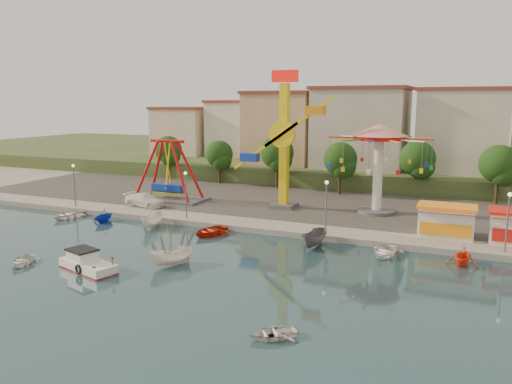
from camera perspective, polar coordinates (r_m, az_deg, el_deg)
The scene contains 35 objects.
ground at distance 41.84m, azimuth -7.81°, elevation -8.57°, with size 200.00×200.00×0.00m, color #15313B.
quay_deck at distance 98.83m, azimuth 11.16°, elevation 2.47°, with size 200.00×100.00×0.60m, color #9E998E.
asphalt_pad at distance 68.25m, azimuth 5.33°, elevation -0.59°, with size 90.00×28.00×0.01m, color #4C4944.
hill_terrace at distance 103.53m, azimuth 11.78°, elevation 3.47°, with size 200.00×60.00×3.00m, color #384C26.
pirate_ship_ride at distance 66.57m, azimuth -10.01°, elevation 2.33°, with size 10.00×5.00×8.00m.
kamikaze_tower at distance 60.04m, azimuth 3.55°, elevation 5.44°, with size 8.40×3.10×16.50m.
wave_swinger at distance 59.07m, azimuth 13.87°, elevation 4.89°, with size 11.60×11.60×10.40m.
booth_left at distance 51.49m, azimuth 20.92°, elevation -3.07°, with size 5.40×3.78×3.08m.
lamp_post_0 at distance 65.55m, azimuth -20.03°, elevation 0.59°, with size 0.14×0.14×5.00m, color #59595E.
lamp_post_1 at distance 55.85m, azimuth -8.00°, elevation -0.49°, with size 0.14×0.14×5.00m, color #59595E.
lamp_post_2 at distance 49.53m, azimuth 8.01°, elevation -1.87°, with size 0.14×0.14×5.00m, color #59595E.
lamp_post_3 at distance 47.96m, azimuth 26.78°, elevation -3.30°, with size 0.14×0.14×5.00m, color #59595E.
tree_0 at distance 85.15m, azimuth -9.99°, elevation 4.78°, with size 4.60×4.60×7.19m.
tree_1 at distance 79.47m, azimuth -4.23°, elevation 4.32°, with size 4.35×4.35×6.80m.
tree_2 at distance 74.89m, azimuth 2.42°, elevation 4.52°, with size 5.02×5.02×7.85m.
tree_3 at distance 70.56m, azimuth 9.61°, elevation 3.73°, with size 4.68×4.68×7.32m.
tree_4 at distance 71.81m, azimuth 17.97°, elevation 3.64°, with size 4.86×4.86×7.60m.
tree_5 at distance 69.76m, azimuth 26.02°, elevation 2.88°, with size 4.83×4.83×7.54m.
building_0 at distance 96.53m, azimuth -10.75°, elevation 7.45°, with size 9.26×9.53×11.87m, color beige.
building_1 at distance 95.15m, azimuth -2.84°, elevation 6.60°, with size 12.33×9.01×8.63m, color silver.
building_2 at distance 90.57m, azimuth 4.85°, elevation 7.21°, with size 11.95×9.28×11.23m, color tan.
building_3 at distance 84.11m, azimuth 13.12°, elevation 6.05°, with size 12.59×10.50×9.20m, color beige.
building_4 at distance 86.13m, azimuth 22.42°, elevation 5.65°, with size 10.75×9.23×9.24m, color beige.
cabin_motorboat at distance 42.88m, azimuth -18.78°, elevation -7.86°, with size 5.73×3.44×1.89m.
rowboat_a at distance 46.50m, azimuth -25.18°, elevation -7.12°, with size 2.27×3.17×0.66m, color silver.
rowboat_b at distance 29.96m, azimuth 1.95°, elevation -15.79°, with size 2.06×2.89×0.60m, color silver.
skiff at distance 42.28m, azimuth -9.69°, elevation -7.34°, with size 1.48×3.92×1.52m, color silver.
van at distance 63.45m, azimuth -12.60°, elevation -0.91°, with size 2.21×5.44×1.58m, color white.
moored_boat_0 at distance 62.57m, azimuth -20.71°, elevation -2.39°, with size 2.94×4.12×0.85m, color white.
moored_boat_1 at distance 58.99m, azimuth -17.03°, elevation -2.58°, with size 2.52×2.93×1.54m, color #1635C5.
moored_boat_2 at distance 55.02m, azimuth -11.81°, elevation -3.25°, with size 1.51×4.02×1.55m, color silver.
moored_boat_3 at distance 51.40m, azimuth -5.26°, elevation -4.42°, with size 2.99×4.18×0.87m, color red.
moored_boat_5 at distance 47.13m, azimuth 6.71°, elevation -5.33°, with size 1.59×4.23×1.63m, color #59585E.
moored_boat_6 at distance 45.89m, azimuth 14.52°, elevation -6.57°, with size 2.80×3.91×0.81m, color white.
moored_boat_7 at distance 45.33m, azimuth 22.58°, elevation -6.75°, with size 2.59×3.00×1.58m, color #FE3E16.
Camera 1 is at (20.79, -33.71, 13.49)m, focal length 35.00 mm.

